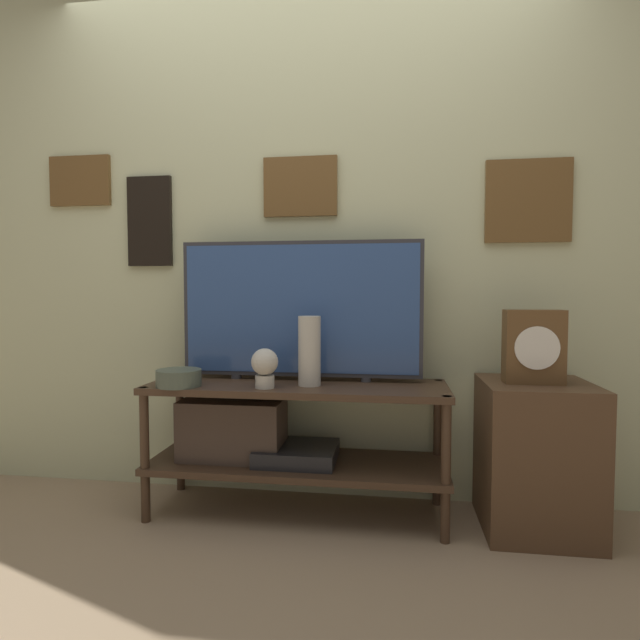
% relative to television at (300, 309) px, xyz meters
% --- Properties ---
extents(ground_plane, '(12.00, 12.00, 0.00)m').
position_rel_television_xyz_m(ground_plane, '(0.00, -0.35, -0.93)').
color(ground_plane, '#997F60').
extents(wall_back, '(6.40, 0.08, 2.70)m').
position_rel_television_xyz_m(wall_back, '(0.00, 0.17, 0.42)').
color(wall_back, beige).
rests_on(wall_back, ground_plane).
extents(media_console, '(1.35, 0.43, 0.60)m').
position_rel_television_xyz_m(media_console, '(-0.12, -0.09, -0.56)').
color(media_console, '#422D1E').
rests_on(media_console, ground_plane).
extents(television, '(1.13, 0.05, 0.65)m').
position_rel_television_xyz_m(television, '(0.00, 0.00, 0.00)').
color(television, '#333338').
rests_on(television, media_console).
extents(vase_wide_bowl, '(0.20, 0.20, 0.07)m').
position_rel_television_xyz_m(vase_wide_bowl, '(-0.50, -0.23, -0.30)').
color(vase_wide_bowl, '#4C5647').
rests_on(vase_wide_bowl, media_console).
extents(vase_tall_ceramic, '(0.10, 0.10, 0.31)m').
position_rel_television_xyz_m(vase_tall_ceramic, '(0.07, -0.13, -0.18)').
color(vase_tall_ceramic, beige).
rests_on(vase_tall_ceramic, media_console).
extents(decorative_bust, '(0.12, 0.12, 0.17)m').
position_rel_television_xyz_m(decorative_bust, '(-0.11, -0.22, -0.24)').
color(decorative_bust, beige).
rests_on(decorative_bust, media_console).
extents(side_table, '(0.44, 0.45, 0.63)m').
position_rel_television_xyz_m(side_table, '(1.04, -0.10, -0.62)').
color(side_table, '#513823').
rests_on(side_table, ground_plane).
extents(mantel_clock, '(0.24, 0.11, 0.31)m').
position_rel_television_xyz_m(mantel_clock, '(1.01, -0.13, -0.15)').
color(mantel_clock, brown).
rests_on(mantel_clock, side_table).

